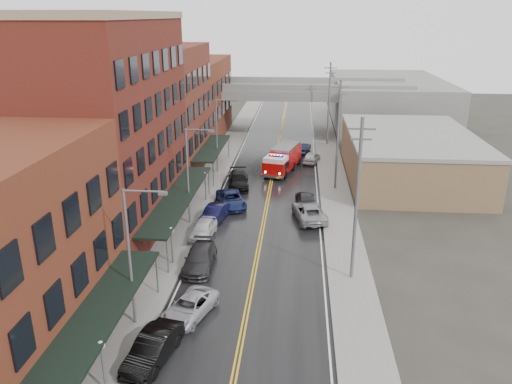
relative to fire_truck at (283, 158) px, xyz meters
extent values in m
cube|color=black|center=(-1.12, -11.24, -1.62)|extent=(11.00, 160.00, 0.02)
cube|color=slate|center=(-8.42, -11.24, -1.55)|extent=(3.00, 160.00, 0.15)
cube|color=slate|center=(6.18, -11.24, -1.55)|extent=(3.00, 160.00, 0.15)
cube|color=gray|center=(-6.77, -11.24, -1.55)|extent=(0.30, 160.00, 0.15)
cube|color=gray|center=(4.53, -11.24, -1.55)|extent=(0.30, 160.00, 0.15)
cube|color=#521815|center=(-14.42, -18.24, 7.37)|extent=(9.00, 20.00, 18.00)
cube|color=#59271A|center=(-14.42, -0.74, 5.87)|extent=(9.00, 15.00, 15.00)
cube|color=maroon|center=(-14.42, 16.76, 4.37)|extent=(9.00, 20.00, 12.00)
cube|color=brown|center=(14.88, -1.24, 0.87)|extent=(14.00, 22.00, 5.00)
cube|color=slate|center=(16.88, 28.76, 2.37)|extent=(18.00, 30.00, 8.00)
cube|color=black|center=(-8.62, -37.24, 1.37)|extent=(2.60, 16.00, 0.18)
cylinder|color=slate|center=(-7.47, -29.64, -0.13)|extent=(0.10, 0.10, 3.00)
cube|color=black|center=(-8.62, -18.24, 1.37)|extent=(2.60, 18.00, 0.18)
cylinder|color=slate|center=(-7.47, -26.84, -0.13)|extent=(0.10, 0.10, 3.00)
cylinder|color=slate|center=(-7.47, -9.64, -0.13)|extent=(0.10, 0.10, 3.00)
cube|color=black|center=(-8.62, -0.74, 1.37)|extent=(2.60, 13.00, 0.18)
cylinder|color=slate|center=(-7.47, -6.84, -0.13)|extent=(0.10, 0.10, 3.00)
cylinder|color=slate|center=(-7.47, 5.36, -0.13)|extent=(0.10, 0.10, 3.00)
cylinder|color=#59595B|center=(-7.52, -39.24, -0.23)|extent=(0.14, 0.14, 2.80)
sphere|color=silver|center=(-7.52, -39.24, 1.27)|extent=(0.44, 0.44, 0.44)
cylinder|color=#59595B|center=(-7.52, -25.24, -0.23)|extent=(0.14, 0.14, 2.80)
sphere|color=silver|center=(-7.52, -25.24, 1.27)|extent=(0.44, 0.44, 0.44)
cylinder|color=#59595B|center=(-7.52, -11.24, -0.23)|extent=(0.14, 0.14, 2.80)
sphere|color=silver|center=(-7.52, -11.24, 1.27)|extent=(0.44, 0.44, 0.44)
cylinder|color=#59595B|center=(-7.92, -33.24, 2.87)|extent=(0.18, 0.18, 9.00)
cylinder|color=#59595B|center=(-6.72, -33.24, 7.27)|extent=(2.40, 0.12, 0.12)
cube|color=#59595B|center=(-5.62, -33.24, 7.17)|extent=(0.50, 0.22, 0.18)
cylinder|color=#59595B|center=(-7.92, -17.24, 2.87)|extent=(0.18, 0.18, 9.00)
cylinder|color=#59595B|center=(-6.72, -17.24, 7.27)|extent=(2.40, 0.12, 0.12)
cube|color=#59595B|center=(-5.62, -17.24, 7.17)|extent=(0.50, 0.22, 0.18)
cylinder|color=#59595B|center=(-7.92, -1.24, 2.87)|extent=(0.18, 0.18, 9.00)
cylinder|color=#59595B|center=(-6.72, -1.24, 7.27)|extent=(2.40, 0.12, 0.12)
cube|color=#59595B|center=(-5.62, -1.24, 7.17)|extent=(0.50, 0.22, 0.18)
cylinder|color=#59595B|center=(6.08, -26.24, 4.37)|extent=(0.24, 0.24, 12.00)
cube|color=#59595B|center=(6.08, -26.24, 9.57)|extent=(1.80, 0.12, 0.12)
cube|color=#59595B|center=(6.08, -26.24, 8.87)|extent=(1.40, 0.12, 0.12)
cylinder|color=#59595B|center=(6.08, -6.24, 4.37)|extent=(0.24, 0.24, 12.00)
cube|color=#59595B|center=(6.08, -6.24, 9.57)|extent=(1.80, 0.12, 0.12)
cube|color=#59595B|center=(6.08, -6.24, 8.87)|extent=(1.40, 0.12, 0.12)
cylinder|color=#59595B|center=(6.08, 13.76, 4.37)|extent=(0.24, 0.24, 12.00)
cube|color=#59595B|center=(6.08, 13.76, 9.57)|extent=(1.80, 0.12, 0.12)
cube|color=#59595B|center=(6.08, 13.76, 8.87)|extent=(1.40, 0.12, 0.12)
cube|color=slate|center=(-1.12, 20.76, 5.12)|extent=(40.00, 10.00, 1.50)
cube|color=slate|center=(-12.12, 20.76, 1.37)|extent=(1.60, 8.00, 6.00)
cube|color=slate|center=(9.88, 20.76, 1.37)|extent=(1.60, 8.00, 6.00)
cube|color=#AC0807|center=(0.32, 1.26, -0.02)|extent=(3.93, 6.17, 2.18)
cube|color=#AC0807|center=(-0.68, -2.65, -0.33)|extent=(3.18, 3.26, 1.55)
cube|color=silver|center=(-0.68, -2.65, 0.70)|extent=(3.00, 3.02, 0.52)
cube|color=black|center=(-0.63, -2.45, -0.02)|extent=(2.94, 2.26, 0.83)
cube|color=slate|center=(0.32, 1.26, 1.22)|extent=(3.58, 5.70, 0.31)
cube|color=black|center=(-0.68, -2.65, 1.05)|extent=(1.68, 0.69, 0.15)
sphere|color=#FF0C0C|center=(-1.24, -2.51, 1.13)|extent=(0.21, 0.21, 0.21)
sphere|color=#1933FF|center=(-0.13, -2.80, 1.13)|extent=(0.21, 0.21, 0.21)
cylinder|color=black|center=(-1.81, -2.47, -1.11)|extent=(1.09, 0.61, 1.04)
cylinder|color=black|center=(0.39, -3.04, -1.11)|extent=(1.09, 0.61, 1.04)
cylinder|color=black|center=(-0.91, 1.04, -1.11)|extent=(1.09, 0.61, 1.04)
cylinder|color=black|center=(1.30, 0.47, -1.11)|extent=(1.09, 0.61, 1.04)
cylinder|color=black|center=(-0.26, 3.55, -1.11)|extent=(1.09, 0.61, 1.04)
cylinder|color=black|center=(1.95, 2.98, -1.11)|extent=(1.09, 0.61, 1.04)
imported|color=black|center=(-5.79, -36.54, -0.82)|extent=(2.63, 5.16, 1.62)
imported|color=#ADAFB6|center=(-4.72, -32.08, -0.96)|extent=(3.60, 5.24, 1.33)
imported|color=#2A2A2D|center=(-5.33, -25.54, -0.86)|extent=(2.22, 5.31, 1.53)
imported|color=silver|center=(-6.12, -20.04, -0.87)|extent=(2.10, 4.56, 1.51)
imported|color=black|center=(-5.74, -16.49, -0.87)|extent=(2.53, 4.82, 1.51)
imported|color=#131C47|center=(-4.72, -12.44, -0.89)|extent=(4.01, 5.81, 1.48)
imported|color=black|center=(-4.72, -6.44, -0.82)|extent=(3.01, 5.86, 1.63)
imported|color=gray|center=(3.10, -15.21, -0.84)|extent=(3.67, 6.10, 1.59)
imported|color=black|center=(2.79, -11.44, -0.96)|extent=(2.28, 4.75, 1.33)
imported|color=#BDBDBD|center=(3.65, 4.08, -0.92)|extent=(2.64, 4.47, 1.43)
imported|color=black|center=(2.48, 9.01, -0.91)|extent=(2.37, 4.58, 1.44)
camera|label=1|loc=(1.98, -59.15, 16.71)|focal=35.00mm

